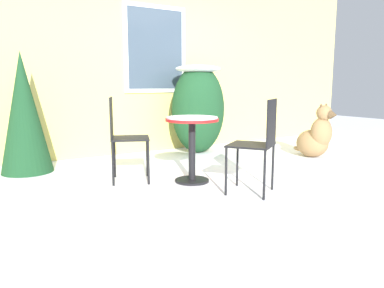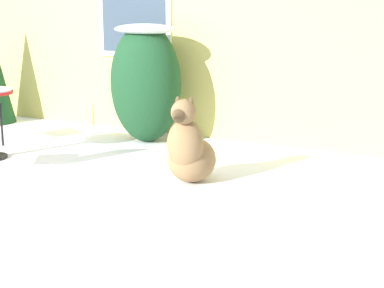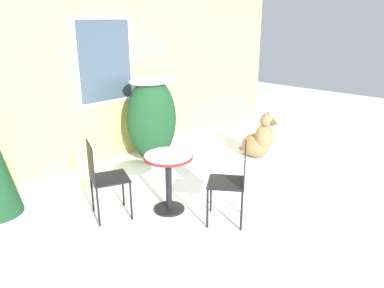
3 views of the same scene
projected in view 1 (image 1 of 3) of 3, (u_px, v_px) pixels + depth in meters
name	position (u px, v px, depth m)	size (l,w,h in m)	color
ground_plane	(261.00, 175.00, 4.44)	(16.00, 16.00, 0.00)	white
house_wall	(170.00, 54.00, 6.03)	(8.00, 0.10, 3.10)	#E5D16B
shrub_left	(198.00, 107.00, 5.81)	(0.86, 0.70, 1.36)	#194223
evergreen_bush	(24.00, 113.00, 4.51)	(0.61, 0.61, 1.47)	#194223
patio_table	(192.00, 134.00, 4.08)	(0.58, 0.58, 0.72)	black
patio_chair_near_table	(123.00, 134.00, 4.12)	(0.54, 0.54, 0.94)	black
patio_chair_far_side	(258.00, 141.00, 3.64)	(0.57, 0.57, 0.94)	black
dog	(316.00, 138.00, 5.48)	(0.46, 0.72, 0.80)	#937047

